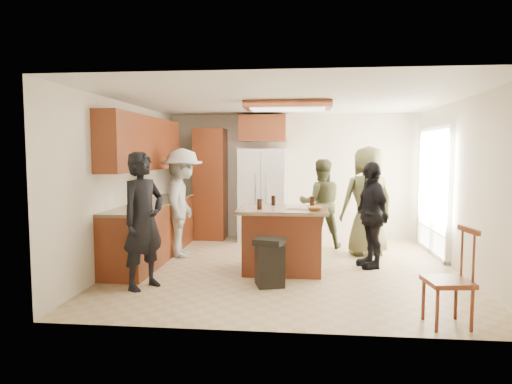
# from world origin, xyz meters

# --- Properties ---
(person_front_left) EXTENTS (0.72, 0.78, 1.74)m
(person_front_left) POSITION_xyz_m (-1.78, -1.22, 0.87)
(person_front_left) COLOR black
(person_front_left) RESTS_ON ground
(person_behind_left) EXTENTS (0.83, 0.57, 1.62)m
(person_behind_left) POSITION_xyz_m (0.57, 1.54, 0.81)
(person_behind_left) COLOR #3E4025
(person_behind_left) RESTS_ON ground
(person_behind_right) EXTENTS (1.02, 0.79, 1.84)m
(person_behind_right) POSITION_xyz_m (1.32, 0.99, 0.92)
(person_behind_right) COLOR #434427
(person_behind_right) RESTS_ON ground
(person_side_right) EXTENTS (0.71, 1.03, 1.60)m
(person_side_right) POSITION_xyz_m (1.27, 0.17, 0.80)
(person_side_right) COLOR black
(person_side_right) RESTS_ON ground
(person_counter) EXTENTS (0.69, 1.22, 1.80)m
(person_counter) POSITION_xyz_m (-1.74, 0.56, 0.90)
(person_counter) COLOR #9A9A92
(person_counter) RESTS_ON ground
(left_cabinetry) EXTENTS (0.64, 3.00, 2.30)m
(left_cabinetry) POSITION_xyz_m (-2.24, 0.40, 0.96)
(left_cabinetry) COLOR maroon
(left_cabinetry) RESTS_ON ground
(back_wall_units) EXTENTS (1.80, 0.60, 2.45)m
(back_wall_units) POSITION_xyz_m (-1.33, 2.20, 1.38)
(back_wall_units) COLOR maroon
(back_wall_units) RESTS_ON ground
(refrigerator) EXTENTS (0.90, 0.76, 1.80)m
(refrigerator) POSITION_xyz_m (-0.55, 2.12, 0.90)
(refrigerator) COLOR white
(refrigerator) RESTS_ON ground
(kitchen_island) EXTENTS (1.28, 1.03, 0.93)m
(kitchen_island) POSITION_xyz_m (-0.05, -0.20, 0.47)
(kitchen_island) COLOR #AC4D2C
(kitchen_island) RESTS_ON ground
(island_items) EXTENTS (0.92, 0.71, 0.15)m
(island_items) POSITION_xyz_m (0.18, -0.27, 0.97)
(island_items) COLOR silver
(island_items) RESTS_ON kitchen_island
(trash_bin) EXTENTS (0.44, 0.44, 0.63)m
(trash_bin) POSITION_xyz_m (-0.19, -0.97, 0.32)
(trash_bin) COLOR black
(trash_bin) RESTS_ON ground
(spindle_chair) EXTENTS (0.47, 0.47, 0.99)m
(spindle_chair) POSITION_xyz_m (1.70, -2.16, 0.45)
(spindle_chair) COLOR maroon
(spindle_chair) RESTS_ON ground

